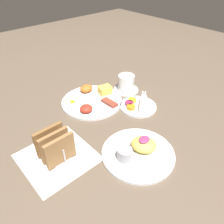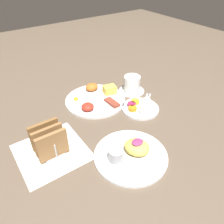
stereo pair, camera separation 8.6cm
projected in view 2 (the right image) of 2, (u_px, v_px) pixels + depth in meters
The scene contains 7 objects.
ground_plane at pixel (104, 130), 0.82m from camera, with size 3.00×3.00×0.00m, color brown.
napkin_flat at pixel (52, 152), 0.73m from camera, with size 0.22×0.22×0.00m.
plate_breakfast at pixel (95, 98), 0.98m from camera, with size 0.27×0.27×0.05m.
plate_condiments at pixel (140, 107), 0.92m from camera, with size 0.17×0.16×0.04m.
plate_foreground at pixel (131, 153), 0.71m from camera, with size 0.24×0.24×0.06m.
toast_rack at pixel (49, 141), 0.70m from camera, with size 0.10×0.12×0.10m.
coffee_cup at pixel (132, 85), 1.03m from camera, with size 0.12×0.12×0.08m.
Camera 2 is at (-0.33, -0.52, 0.55)m, focal length 35.00 mm.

